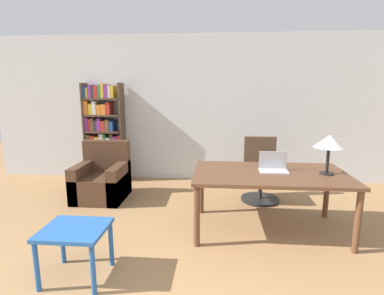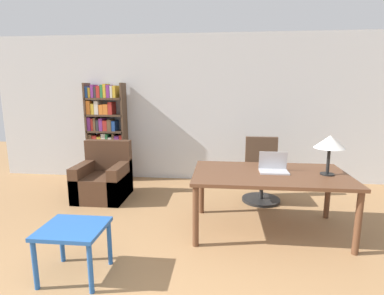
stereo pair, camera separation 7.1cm
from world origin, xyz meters
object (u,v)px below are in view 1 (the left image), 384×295
Objects in this scene: desk at (270,179)px; office_chair at (260,173)px; side_table_blue at (75,236)px; armchair at (102,181)px; table_lamp at (329,142)px; laptop at (273,167)px; bookshelf at (103,133)px.

desk is 1.86× the size of office_chair.
armchair reaches higher than side_table_blue.
armchair is (-2.46, 0.91, -0.38)m from desk.
table_lamp is 1.42m from office_chair.
armchair is at bearing 163.54° from table_lamp.
armchair is at bearing 161.16° from laptop.
bookshelf reaches higher than laptop.
armchair reaches higher than desk.
bookshelf is at bearing 151.06° from table_lamp.
office_chair is 0.54× the size of bookshelf.
laptop is 0.59× the size of side_table_blue.
bookshelf is (-0.33, 0.98, 0.61)m from armchair.
laptop is 0.73× the size of table_lamp.
bookshelf is (-2.84, 1.84, 0.10)m from laptop.
bookshelf is at bearing 106.19° from side_table_blue.
armchair is (-3.11, 0.92, -0.83)m from table_lamp.
office_chair reaches higher than side_table_blue.
side_table_blue is at bearing -131.84° from office_chair.
office_chair is 2.99m from bookshelf.
office_chair reaches higher than armchair.
desk is 3.20× the size of side_table_blue.
laptop is at bearing 49.95° from desk.
table_lamp reaches higher than office_chair.
table_lamp is (0.61, -0.06, 0.33)m from laptop.
bookshelf is at bearing 163.80° from office_chair.
bookshelf reaches higher than desk.
armchair is 0.49× the size of bookshelf.
laptop is (0.05, 0.06, 0.13)m from desk.
office_chair is at bearing 90.13° from laptop.
office_chair is 1.72× the size of side_table_blue.
desk is at bearing 179.26° from table_lamp.
desk is 0.15m from laptop.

